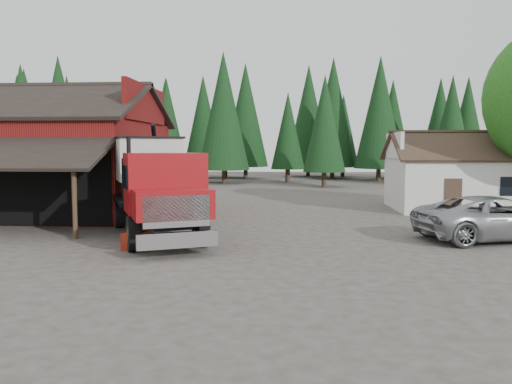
{
  "coord_description": "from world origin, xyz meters",
  "views": [
    {
      "loc": [
        2.97,
        -16.95,
        3.58
      ],
      "look_at": [
        1.51,
        3.33,
        1.8
      ],
      "focal_mm": 35.0,
      "sensor_mm": 36.0,
      "label": 1
    }
  ],
  "objects": [
    {
      "name": "equip_box",
      "position": [
        -2.63,
        0.41,
        0.3
      ],
      "size": [
        0.74,
        1.13,
        0.6
      ],
      "primitive_type": "cube",
      "rotation": [
        0.0,
        0.0,
        -0.04
      ],
      "color": "maroon",
      "rests_on": "ground"
    },
    {
      "name": "silver_car",
      "position": [
        10.95,
        3.0,
        0.86
      ],
      "size": [
        6.73,
        4.32,
        1.73
      ],
      "primitive_type": "imported",
      "rotation": [
        0.0,
        0.0,
        1.82
      ],
      "color": "#A1A4A8",
      "rests_on": "ground"
    },
    {
      "name": "ground",
      "position": [
        0.0,
        0.0,
        0.0
      ],
      "size": [
        120.0,
        120.0,
        0.0
      ],
      "primitive_type": "plane",
      "color": "#3F3931",
      "rests_on": "ground"
    },
    {
      "name": "near_pine_b",
      "position": [
        6.0,
        30.0,
        5.89
      ],
      "size": [
        3.96,
        3.96,
        10.4
      ],
      "color": "#382619",
      "rests_on": "ground"
    },
    {
      "name": "feed_truck",
      "position": [
        -2.82,
        3.5,
        2.21
      ],
      "size": [
        6.82,
        10.71,
        4.74
      ],
      "rotation": [
        0.0,
        0.0,
        0.42
      ],
      "color": "black",
      "rests_on": "ground"
    },
    {
      "name": "farmhouse",
      "position": [
        13.0,
        13.0,
        1.67
      ],
      "size": [
        8.6,
        6.42,
        4.65
      ],
      "color": "silver",
      "rests_on": "ground"
    },
    {
      "name": "near_pine_d",
      "position": [
        -4.0,
        34.0,
        7.39
      ],
      "size": [
        5.28,
        5.28,
        13.4
      ],
      "color": "#382619",
      "rests_on": "ground"
    },
    {
      "name": "near_pine_a",
      "position": [
        -22.0,
        28.0,
        6.39
      ],
      "size": [
        4.4,
        4.4,
        11.4
      ],
      "color": "#382619",
      "rests_on": "ground"
    },
    {
      "name": "red_barn",
      "position": [
        -11.0,
        9.9,
        2.69
      ],
      "size": [
        12.8,
        13.63,
        7.18
      ],
      "color": "maroon",
      "rests_on": "ground"
    },
    {
      "name": "conifer_backdrop",
      "position": [
        0.0,
        42.0,
        0.0
      ],
      "size": [
        76.0,
        16.0,
        16.0
      ],
      "primitive_type": null,
      "color": "black",
      "rests_on": "ground"
    }
  ]
}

